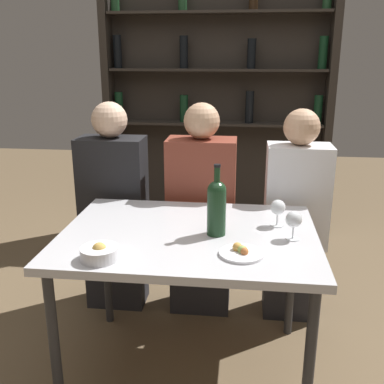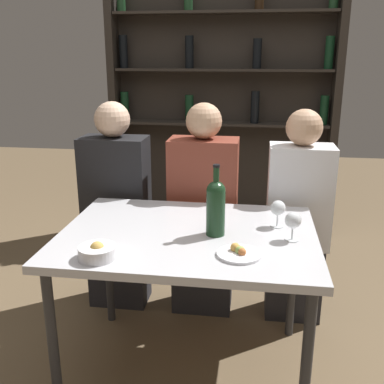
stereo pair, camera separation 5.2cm
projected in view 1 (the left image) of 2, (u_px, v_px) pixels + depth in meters
name	position (u px, v px, depth m)	size (l,w,h in m)	color
ground_plane	(189.00, 368.00, 2.23)	(10.00, 10.00, 0.00)	brown
dining_table	(189.00, 246.00, 2.04)	(1.14, 0.85, 0.73)	silver
wine_rack_wall	(217.00, 108.00, 3.69)	(1.84, 0.21, 2.07)	#28231E
wine_bottle	(217.00, 205.00, 1.95)	(0.08, 0.08, 0.32)	#19381E
wine_glass_0	(294.00, 220.00, 1.92)	(0.07, 0.07, 0.13)	silver
wine_glass_1	(278.00, 208.00, 2.07)	(0.07, 0.07, 0.13)	silver
food_plate_0	(241.00, 252.00, 1.79)	(0.18, 0.18, 0.04)	white
snack_bowl	(100.00, 253.00, 1.74)	(0.15, 0.15, 0.07)	white
seated_person_left	(114.00, 213.00, 2.67)	(0.38, 0.22, 1.25)	#26262B
seated_person_center	(202.00, 217.00, 2.61)	(0.39, 0.22, 1.25)	#26262B
seated_person_right	(295.00, 222.00, 2.56)	(0.35, 0.22, 1.22)	#26262B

